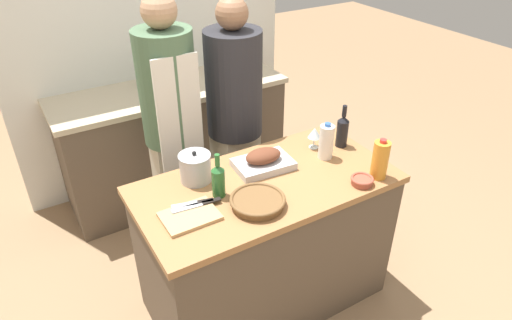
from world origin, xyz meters
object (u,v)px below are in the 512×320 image
at_px(roasting_pan, 263,161).
at_px(person_cook_guest, 235,115).
at_px(knife_chef, 198,205).
at_px(condiment_bottle_short, 144,80).
at_px(wine_glass_left, 315,133).
at_px(condiment_bottle_tall, 232,60).
at_px(knife_paring, 194,203).
at_px(milk_jug, 326,142).
at_px(wicker_basket, 258,201).
at_px(mixing_bowl, 362,180).
at_px(wine_bottle_green, 342,130).
at_px(cutting_board, 190,216).
at_px(juice_jug, 380,160).
at_px(person_cook_aproned, 171,121).
at_px(wine_bottle_dark, 218,180).
at_px(stock_pot, 195,168).

height_order(roasting_pan, person_cook_guest, person_cook_guest).
bearing_deg(knife_chef, condiment_bottle_short, 80.38).
height_order(roasting_pan, wine_glass_left, wine_glass_left).
bearing_deg(condiment_bottle_tall, knife_paring, -124.47).
relative_size(knife_paring, condiment_bottle_short, 1.57).
bearing_deg(milk_jug, wicker_basket, -161.33).
xyz_separation_m(mixing_bowl, wine_glass_left, (0.01, 0.45, 0.08)).
bearing_deg(knife_chef, milk_jug, 4.19).
bearing_deg(milk_jug, wine_bottle_green, 18.81).
xyz_separation_m(cutting_board, condiment_bottle_tall, (1.08, 1.56, 0.12)).
bearing_deg(knife_paring, condiment_bottle_short, 79.78).
bearing_deg(wine_glass_left, mixing_bowl, -91.87).
height_order(cutting_board, wine_bottle_green, wine_bottle_green).
bearing_deg(cutting_board, juice_jug, -11.16).
xyz_separation_m(person_cook_aproned, person_cook_guest, (0.42, -0.06, -0.04)).
distance_m(roasting_pan, juice_jug, 0.64).
bearing_deg(roasting_pan, wine_bottle_dark, -162.21).
relative_size(roasting_pan, mixing_bowl, 2.72).
distance_m(cutting_board, wine_glass_left, 0.96).
bearing_deg(knife_chef, wine_bottle_green, 6.72).
height_order(stock_pot, wine_glass_left, stock_pot).
xyz_separation_m(knife_chef, condiment_bottle_tall, (1.01, 1.52, 0.11)).
height_order(wine_glass_left, person_cook_aproned, person_cook_aproned).
distance_m(wine_bottle_green, knife_chef, 1.03).
bearing_deg(person_cook_guest, juice_jug, -81.01).
relative_size(wine_bottle_green, person_cook_aproned, 0.15).
bearing_deg(condiment_bottle_short, person_cook_aproned, -95.93).
xyz_separation_m(stock_pot, knife_paring, (-0.11, -0.21, -0.06)).
xyz_separation_m(mixing_bowl, wine_bottle_dark, (-0.71, 0.31, 0.07)).
bearing_deg(knife_chef, person_cook_guest, 50.20).
relative_size(stock_pot, wine_bottle_green, 0.68).
bearing_deg(roasting_pan, mixing_bowl, -48.18).
height_order(milk_jug, person_cook_guest, person_cook_guest).
xyz_separation_m(juice_jug, milk_jug, (-0.12, 0.31, -0.01)).
bearing_deg(knife_chef, cutting_board, -145.36).
xyz_separation_m(condiment_bottle_tall, condiment_bottle_short, (-0.75, 0.02, -0.03)).
distance_m(wine_glass_left, knife_chef, 0.88).
distance_m(stock_pot, wine_bottle_dark, 0.20).
distance_m(wicker_basket, mixing_bowl, 0.59).
height_order(wine_bottle_dark, wine_glass_left, wine_bottle_dark).
distance_m(wicker_basket, knife_chef, 0.30).
relative_size(milk_jug, person_cook_aproned, 0.13).
relative_size(juice_jug, wine_glass_left, 1.72).
height_order(wine_bottle_green, condiment_bottle_tall, wine_bottle_green).
bearing_deg(wine_bottle_green, wine_bottle_dark, -175.10).
relative_size(wine_bottle_dark, person_cook_aproned, 0.14).
bearing_deg(wine_glass_left, wine_bottle_green, -23.28).
height_order(mixing_bowl, condiment_bottle_tall, condiment_bottle_tall).
bearing_deg(wicker_basket, roasting_pan, 53.77).
height_order(wicker_basket, person_cook_guest, person_cook_guest).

